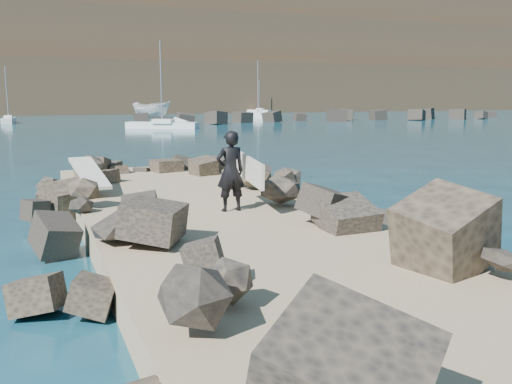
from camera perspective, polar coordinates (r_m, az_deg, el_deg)
ground at (r=12.33m, az=-1.75°, el=-6.16°), size 800.00×800.00×0.00m
jetty at (r=10.47m, az=2.06°, el=-7.35°), size 6.00×26.00×0.60m
riprap_left at (r=10.13m, az=-14.42°, el=-7.07°), size 2.60×22.00×1.00m
riprap_right at (r=12.24m, az=13.63°, el=-4.13°), size 2.60×22.00×1.00m
breakwater_secondary at (r=76.87m, az=8.72°, el=7.50°), size 52.00×4.00×1.20m
headland at (r=172.18m, az=-17.68°, el=13.44°), size 360.00×140.00×32.00m
surfboard_resting at (r=17.09m, az=-16.33°, el=1.48°), size 0.94×2.74×0.09m
boat_imported at (r=86.72m, az=-10.40°, el=8.11°), size 6.26×6.20×2.47m
surfer_with_board at (r=13.66m, az=-2.32°, el=2.13°), size 0.94×2.39×1.93m
sailboat_d at (r=83.25m, az=0.21°, el=7.60°), size 2.69×7.14×8.43m
sailboat_b at (r=75.65m, az=-23.49°, el=6.59°), size 1.67×5.67×6.90m
sailboat_c at (r=59.19m, az=-9.35°, el=6.62°), size 7.07×5.34×8.85m
sailboat_f at (r=107.21m, az=0.32°, el=8.06°), size 3.34×4.91×6.24m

